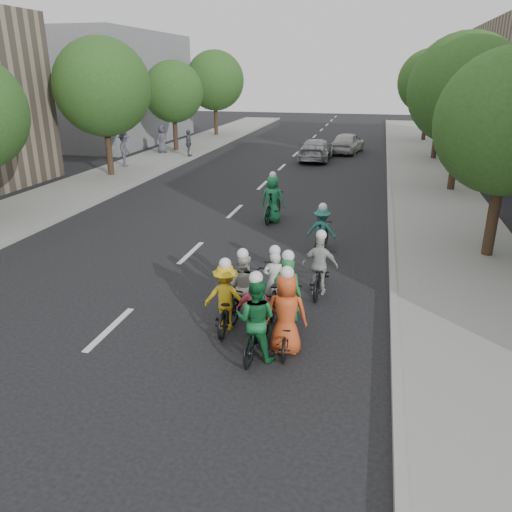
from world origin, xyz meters
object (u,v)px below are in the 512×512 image
at_px(cyclist_5, 288,302).
at_px(cyclist_9, 273,203).
at_px(cyclist_0, 275,287).
at_px(cyclist_7, 322,233).
at_px(follow_car_lead, 316,150).
at_px(cyclist_6, 244,291).
at_px(cyclist_4, 286,321).
at_px(spectator_1, 189,143).
at_px(spectator_0, 125,150).
at_px(cyclist_3, 257,316).
at_px(spectator_2, 162,139).
at_px(cyclist_1, 256,325).
at_px(cyclist_2, 227,302).
at_px(cyclist_8, 320,271).
at_px(follow_car_trail, 348,143).

bearing_deg(cyclist_5, cyclist_9, -67.66).
bearing_deg(cyclist_0, cyclist_7, -103.40).
height_order(cyclist_9, follow_car_lead, cyclist_9).
bearing_deg(cyclist_9, cyclist_6, 102.39).
height_order(cyclist_0, cyclist_4, cyclist_4).
height_order(cyclist_7, spectator_1, spectator_1).
distance_m(spectator_0, spectator_1, 4.71).
bearing_deg(cyclist_3, cyclist_0, -91.31).
distance_m(cyclist_0, cyclist_6, 0.77).
bearing_deg(spectator_2, cyclist_9, -125.23).
distance_m(cyclist_4, cyclist_5, 0.87).
height_order(cyclist_1, cyclist_3, cyclist_1).
relative_size(cyclist_5, cyclist_9, 0.96).
bearing_deg(cyclist_3, cyclist_2, -30.11).
bearing_deg(cyclist_9, cyclist_8, 117.95).
relative_size(cyclist_6, spectator_0, 1.04).
bearing_deg(cyclist_5, cyclist_0, -55.00).
relative_size(cyclist_3, follow_car_lead, 0.35).
height_order(cyclist_5, cyclist_9, cyclist_9).
relative_size(cyclist_0, spectator_0, 1.02).
distance_m(cyclist_7, spectator_1, 18.55).
distance_m(cyclist_6, cyclist_9, 7.61).
height_order(cyclist_0, follow_car_trail, cyclist_0).
height_order(cyclist_9, spectator_2, spectator_2).
relative_size(cyclist_9, spectator_0, 1.02).
height_order(cyclist_1, cyclist_5, cyclist_5).
bearing_deg(spectator_0, cyclist_0, -155.76).
bearing_deg(cyclist_8, cyclist_2, 54.46).
xyz_separation_m(cyclist_6, spectator_2, (-11.23, 21.14, 0.46)).
bearing_deg(cyclist_2, follow_car_lead, -92.08).
bearing_deg(cyclist_2, cyclist_4, 150.97).
height_order(cyclist_8, spectator_1, spectator_1).
relative_size(cyclist_3, cyclist_4, 0.87).
height_order(cyclist_2, follow_car_lead, cyclist_2).
height_order(cyclist_3, follow_car_lead, cyclist_3).
bearing_deg(cyclist_0, follow_car_trail, -95.21).
relative_size(cyclist_2, cyclist_6, 0.92).
xyz_separation_m(cyclist_0, spectator_2, (-11.87, 20.71, 0.50)).
bearing_deg(cyclist_6, spectator_2, -53.02).
distance_m(cyclist_7, spectator_2, 20.71).
bearing_deg(follow_car_trail, cyclist_5, 100.85).
height_order(cyclist_8, spectator_2, spectator_2).
bearing_deg(spectator_0, cyclist_9, -142.29).
xyz_separation_m(cyclist_3, spectator_1, (-9.56, 21.26, 0.39)).
bearing_deg(spectator_1, spectator_2, 48.33).
relative_size(cyclist_0, spectator_2, 1.08).
height_order(follow_car_lead, spectator_2, spectator_2).
bearing_deg(follow_car_lead, spectator_0, 29.52).
bearing_deg(follow_car_trail, cyclist_6, 98.34).
bearing_deg(cyclist_4, cyclist_1, 29.43).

